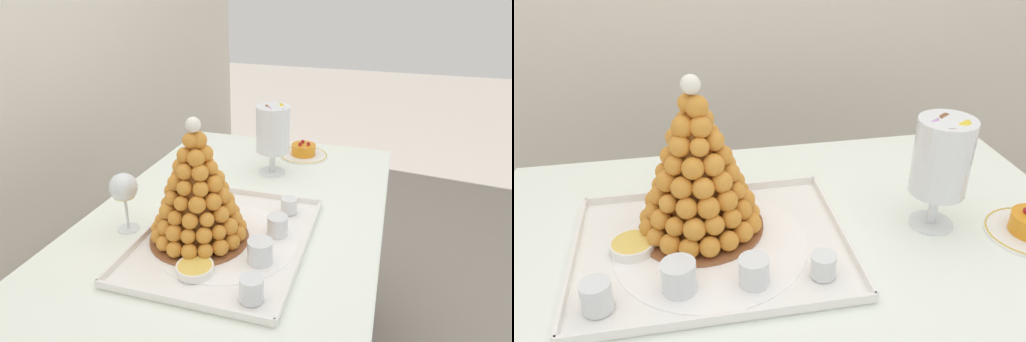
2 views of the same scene
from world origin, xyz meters
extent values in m
cylinder|color=brown|center=(-0.55, 0.33, 0.36)|extent=(0.04, 0.04, 0.72)
cylinder|color=brown|center=(0.55, 0.33, 0.36)|extent=(0.04, 0.04, 0.72)
cube|color=brown|center=(0.00, 0.00, 0.72)|extent=(1.23, 0.78, 0.02)
cube|color=white|center=(0.00, 0.00, 0.74)|extent=(1.29, 0.84, 0.00)
cube|color=white|center=(0.00, 0.42, 0.59)|extent=(1.29, 0.01, 0.29)
cube|color=white|center=(-0.17, -0.02, 0.74)|extent=(0.54, 0.42, 0.01)
cube|color=white|center=(-0.17, -0.23, 0.75)|extent=(0.54, 0.01, 0.02)
cube|color=white|center=(-0.17, 0.19, 0.75)|extent=(0.54, 0.01, 0.02)
cube|color=white|center=(-0.44, -0.02, 0.75)|extent=(0.01, 0.42, 0.02)
cube|color=white|center=(0.10, -0.02, 0.75)|extent=(0.01, 0.42, 0.02)
cylinder|color=white|center=(-0.17, -0.02, 0.75)|extent=(0.39, 0.39, 0.00)
cylinder|color=brown|center=(-0.19, 0.04, 0.75)|extent=(0.26, 0.26, 0.01)
cone|color=#B66D26|center=(-0.19, 0.04, 0.90)|extent=(0.18, 0.18, 0.29)
sphere|color=orange|center=(-0.08, 0.04, 0.77)|extent=(0.04, 0.04, 0.04)
sphere|color=orange|center=(-0.09, 0.08, 0.78)|extent=(0.04, 0.04, 0.04)
sphere|color=orange|center=(-0.11, 0.11, 0.77)|extent=(0.04, 0.04, 0.04)
sphere|color=orange|center=(-0.14, 0.14, 0.77)|extent=(0.04, 0.04, 0.04)
sphere|color=orange|center=(-0.18, 0.15, 0.78)|extent=(0.04, 0.04, 0.04)
sphere|color=orange|center=(-0.22, 0.15, 0.78)|extent=(0.04, 0.04, 0.04)
sphere|color=orange|center=(-0.25, 0.13, 0.78)|extent=(0.04, 0.04, 0.04)
sphere|color=orange|center=(-0.28, 0.10, 0.78)|extent=(0.04, 0.04, 0.04)
sphere|color=orange|center=(-0.29, 0.06, 0.78)|extent=(0.04, 0.04, 0.04)
sphere|color=orange|center=(-0.29, 0.02, 0.78)|extent=(0.04, 0.04, 0.04)
sphere|color=orange|center=(-0.28, -0.01, 0.78)|extent=(0.04, 0.04, 0.04)
sphere|color=orange|center=(-0.25, -0.04, 0.78)|extent=(0.04, 0.04, 0.04)
sphere|color=orange|center=(-0.22, -0.06, 0.77)|extent=(0.04, 0.04, 0.04)
sphere|color=orange|center=(-0.18, -0.06, 0.78)|extent=(0.04, 0.04, 0.04)
sphere|color=orange|center=(-0.14, -0.05, 0.78)|extent=(0.04, 0.04, 0.04)
sphere|color=orange|center=(-0.11, -0.03, 0.78)|extent=(0.04, 0.04, 0.04)
sphere|color=orange|center=(-0.09, 0.00, 0.78)|extent=(0.05, 0.05, 0.05)
sphere|color=orange|center=(-0.10, 0.07, 0.81)|extent=(0.04, 0.04, 0.04)
sphere|color=orange|center=(-0.12, 0.11, 0.81)|extent=(0.04, 0.04, 0.04)
sphere|color=orange|center=(-0.15, 0.13, 0.81)|extent=(0.04, 0.04, 0.04)
sphere|color=orange|center=(-0.19, 0.14, 0.81)|extent=(0.04, 0.04, 0.04)
sphere|color=orange|center=(-0.23, 0.13, 0.81)|extent=(0.04, 0.04, 0.04)
sphere|color=orange|center=(-0.26, 0.10, 0.81)|extent=(0.04, 0.04, 0.04)
sphere|color=orange|center=(-0.28, 0.07, 0.81)|extent=(0.04, 0.04, 0.04)
sphere|color=orange|center=(-0.28, 0.03, 0.81)|extent=(0.04, 0.04, 0.04)
sphere|color=orange|center=(-0.27, -0.01, 0.81)|extent=(0.04, 0.04, 0.04)
sphere|color=orange|center=(-0.24, -0.03, 0.81)|extent=(0.04, 0.04, 0.04)
sphere|color=orange|center=(-0.21, -0.05, 0.81)|extent=(0.05, 0.05, 0.05)
sphere|color=orange|center=(-0.17, -0.05, 0.81)|extent=(0.04, 0.04, 0.04)
sphere|color=orange|center=(-0.13, -0.03, 0.81)|extent=(0.04, 0.04, 0.04)
sphere|color=orange|center=(-0.11, 0.00, 0.81)|extent=(0.04, 0.04, 0.04)
sphere|color=orange|center=(-0.10, 0.04, 0.81)|extent=(0.05, 0.05, 0.05)
sphere|color=orange|center=(-0.13, 0.09, 0.85)|extent=(0.04, 0.04, 0.04)
sphere|color=orange|center=(-0.16, 0.12, 0.85)|extent=(0.04, 0.04, 0.04)
sphere|color=orange|center=(-0.20, 0.12, 0.85)|extent=(0.04, 0.04, 0.04)
sphere|color=orange|center=(-0.24, 0.10, 0.85)|extent=(0.04, 0.04, 0.04)
sphere|color=orange|center=(-0.26, 0.07, 0.85)|extent=(0.04, 0.04, 0.04)
sphere|color=orange|center=(-0.27, 0.03, 0.85)|extent=(0.04, 0.04, 0.04)
sphere|color=orange|center=(-0.25, -0.01, 0.85)|extent=(0.04, 0.04, 0.04)
sphere|color=orange|center=(-0.22, -0.03, 0.85)|extent=(0.04, 0.04, 0.04)
sphere|color=orange|center=(-0.18, -0.04, 0.85)|extent=(0.04, 0.04, 0.04)
sphere|color=orange|center=(-0.14, -0.02, 0.85)|extent=(0.04, 0.04, 0.04)
sphere|color=orange|center=(-0.11, 0.02, 0.85)|extent=(0.04, 0.04, 0.04)
sphere|color=orange|center=(-0.11, 0.06, 0.85)|extent=(0.04, 0.04, 0.04)
sphere|color=orange|center=(-0.16, 0.10, 0.88)|extent=(0.05, 0.05, 0.05)
sphere|color=orange|center=(-0.20, 0.11, 0.88)|extent=(0.04, 0.04, 0.04)
sphere|color=orange|center=(-0.23, 0.09, 0.88)|extent=(0.04, 0.04, 0.04)
sphere|color=orange|center=(-0.25, 0.06, 0.88)|extent=(0.04, 0.04, 0.04)
sphere|color=orange|center=(-0.25, 0.02, 0.88)|extent=(0.04, 0.04, 0.04)
sphere|color=orange|center=(-0.22, -0.01, 0.88)|extent=(0.04, 0.04, 0.04)
sphere|color=orange|center=(-0.18, -0.02, 0.88)|extent=(0.04, 0.04, 0.04)
sphere|color=orange|center=(-0.14, -0.01, 0.88)|extent=(0.04, 0.04, 0.04)
sphere|color=orange|center=(-0.12, 0.03, 0.88)|extent=(0.04, 0.04, 0.04)
sphere|color=orange|center=(-0.13, 0.07, 0.88)|extent=(0.04, 0.04, 0.04)
sphere|color=orange|center=(-0.18, 0.09, 0.92)|extent=(0.04, 0.04, 0.04)
sphere|color=orange|center=(-0.22, 0.09, 0.92)|extent=(0.04, 0.04, 0.04)
sphere|color=orange|center=(-0.24, 0.05, 0.92)|extent=(0.04, 0.04, 0.04)
sphere|color=orange|center=(-0.23, 0.01, 0.92)|extent=(0.04, 0.04, 0.04)
sphere|color=orange|center=(-0.20, -0.01, 0.92)|extent=(0.04, 0.04, 0.04)
sphere|color=orange|center=(-0.16, 0.00, 0.92)|extent=(0.04, 0.04, 0.04)
sphere|color=orange|center=(-0.14, 0.03, 0.92)|extent=(0.04, 0.04, 0.04)
sphere|color=orange|center=(-0.15, 0.07, 0.92)|extent=(0.04, 0.04, 0.04)
sphere|color=orange|center=(-0.20, 0.08, 0.96)|extent=(0.04, 0.04, 0.04)
sphere|color=orange|center=(-0.22, 0.06, 0.96)|extent=(0.04, 0.04, 0.04)
sphere|color=orange|center=(-0.22, 0.02, 0.96)|extent=(0.04, 0.04, 0.04)
sphere|color=orange|center=(-0.18, 0.01, 0.96)|extent=(0.04, 0.04, 0.04)
sphere|color=orange|center=(-0.15, 0.03, 0.96)|extent=(0.04, 0.04, 0.04)
sphere|color=orange|center=(-0.16, 0.07, 0.95)|extent=(0.04, 0.04, 0.04)
sphere|color=orange|center=(-0.20, 0.06, 0.99)|extent=(0.04, 0.04, 0.04)
sphere|color=orange|center=(-0.21, 0.03, 0.99)|extent=(0.04, 0.04, 0.04)
sphere|color=orange|center=(-0.18, 0.02, 0.99)|extent=(0.04, 0.04, 0.04)
sphere|color=orange|center=(-0.17, 0.06, 0.99)|extent=(0.04, 0.04, 0.04)
sphere|color=orange|center=(-0.20, 0.05, 1.03)|extent=(0.04, 0.04, 0.04)
sphere|color=orange|center=(-0.18, 0.04, 1.02)|extent=(0.04, 0.04, 0.04)
sphere|color=white|center=(-0.19, 0.04, 1.07)|extent=(0.04, 0.04, 0.04)
cylinder|color=silver|center=(-0.38, -0.16, 0.77)|extent=(0.05, 0.05, 0.06)
cylinder|color=#F4EAC6|center=(-0.38, -0.16, 0.76)|extent=(0.05, 0.05, 0.02)
cylinder|color=white|center=(-0.38, -0.16, 0.78)|extent=(0.05, 0.05, 0.02)
sphere|color=brown|center=(-0.38, -0.16, 0.79)|extent=(0.02, 0.02, 0.02)
cylinder|color=silver|center=(-0.24, -0.14, 0.78)|extent=(0.06, 0.06, 0.06)
cylinder|color=brown|center=(-0.24, -0.14, 0.76)|extent=(0.06, 0.06, 0.02)
cylinder|color=#8C603D|center=(-0.24, -0.14, 0.78)|extent=(0.06, 0.06, 0.02)
sphere|color=brown|center=(-0.24, -0.13, 0.79)|extent=(0.02, 0.02, 0.02)
cylinder|color=silver|center=(-0.11, -0.15, 0.77)|extent=(0.06, 0.06, 0.06)
cylinder|color=brown|center=(-0.11, -0.15, 0.76)|extent=(0.05, 0.05, 0.02)
cylinder|color=#8C603D|center=(-0.11, -0.15, 0.78)|extent=(0.05, 0.05, 0.02)
sphere|color=brown|center=(-0.11, -0.16, 0.79)|extent=(0.02, 0.02, 0.02)
cylinder|color=silver|center=(0.02, -0.15, 0.77)|extent=(0.05, 0.05, 0.05)
cylinder|color=#F4EAC6|center=(0.02, -0.15, 0.76)|extent=(0.04, 0.04, 0.02)
cylinder|color=white|center=(0.02, -0.15, 0.77)|extent=(0.04, 0.04, 0.01)
sphere|color=brown|center=(0.03, -0.15, 0.78)|extent=(0.01, 0.01, 0.01)
cylinder|color=white|center=(-0.33, -0.01, 0.76)|extent=(0.09, 0.09, 0.02)
cylinder|color=#F2CC59|center=(-0.33, -0.01, 0.77)|extent=(0.08, 0.08, 0.00)
cylinder|color=white|center=(0.30, -0.02, 0.74)|extent=(0.09, 0.09, 0.01)
cylinder|color=white|center=(0.30, -0.02, 0.78)|extent=(0.02, 0.02, 0.08)
cylinder|color=white|center=(0.30, -0.02, 0.90)|extent=(0.12, 0.12, 0.16)
cylinder|color=#E54C47|center=(0.32, -0.02, 0.84)|extent=(0.04, 0.04, 0.03)
cylinder|color=brown|center=(0.30, -0.01, 0.84)|extent=(0.04, 0.04, 0.02)
cylinder|color=yellow|center=(0.30, -0.04, 0.84)|extent=(0.05, 0.04, 0.04)
cylinder|color=#F9A54C|center=(0.32, -0.01, 0.86)|extent=(0.05, 0.05, 0.03)
cylinder|color=brown|center=(0.28, 0.00, 0.86)|extent=(0.05, 0.04, 0.04)
cylinder|color=pink|center=(0.29, -0.03, 0.86)|extent=(0.06, 0.05, 0.05)
cylinder|color=#F9A54C|center=(0.32, -0.04, 0.86)|extent=(0.05, 0.04, 0.04)
cylinder|color=#72B2E0|center=(0.32, 0.00, 0.87)|extent=(0.05, 0.05, 0.05)
cylinder|color=#F9A54C|center=(0.28, -0.02, 0.87)|extent=(0.05, 0.04, 0.05)
cylinder|color=#F9A54C|center=(0.30, -0.05, 0.87)|extent=(0.04, 0.04, 0.03)
cylinder|color=#F9A54C|center=(0.33, -0.04, 0.87)|extent=(0.05, 0.04, 0.05)
cylinder|color=#72B2E0|center=(0.30, 0.00, 0.89)|extent=(0.05, 0.04, 0.04)
cylinder|color=brown|center=(0.28, -0.03, 0.89)|extent=(0.04, 0.04, 0.02)
cylinder|color=#9ED860|center=(0.31, -0.04, 0.89)|extent=(0.05, 0.05, 0.05)
cylinder|color=#72B2E0|center=(0.33, -0.02, 0.89)|extent=(0.05, 0.05, 0.05)
cylinder|color=brown|center=(0.30, -0.01, 0.91)|extent=(0.05, 0.04, 0.05)
cylinder|color=#D199D8|center=(0.30, -0.03, 0.91)|extent=(0.05, 0.04, 0.05)
cylinder|color=#72B2E0|center=(0.31, -0.03, 0.91)|extent=(0.05, 0.04, 0.05)
cylinder|color=#72B2E0|center=(0.32, -0.01, 0.91)|extent=(0.06, 0.05, 0.06)
cylinder|color=#E54C47|center=(0.29, -0.02, 0.93)|extent=(0.05, 0.04, 0.05)
cylinder|color=#9ED860|center=(0.30, -0.04, 0.93)|extent=(0.05, 0.05, 0.04)
cylinder|color=#9ED860|center=(0.32, -0.03, 0.93)|extent=(0.06, 0.05, 0.06)
cylinder|color=#D199D8|center=(0.31, 0.00, 0.93)|extent=(0.06, 0.05, 0.05)
cylinder|color=brown|center=(0.28, -0.03, 0.95)|extent=(0.05, 0.05, 0.04)
cylinder|color=#E54C47|center=(0.31, -0.05, 0.95)|extent=(0.06, 0.04, 0.06)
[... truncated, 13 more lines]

